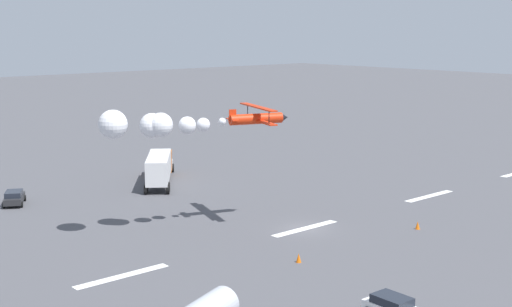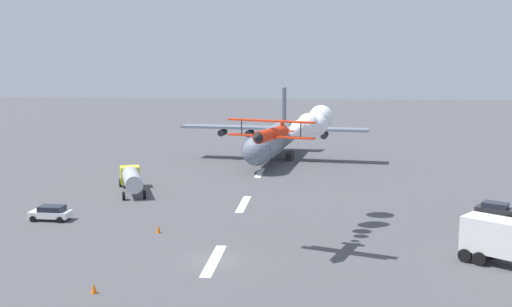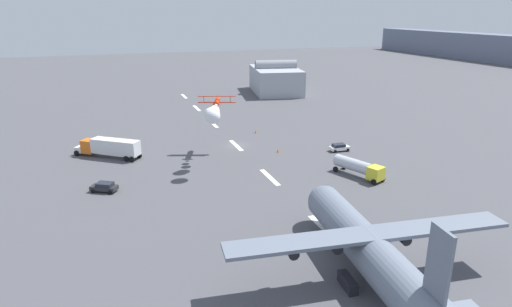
{
  "view_description": "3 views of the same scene",
  "coord_description": "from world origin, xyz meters",
  "px_view_note": "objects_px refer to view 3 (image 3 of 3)",
  "views": [
    {
      "loc": [
        46.52,
        45.82,
        18.76
      ],
      "look_at": [
        2.2,
        -4.51,
        6.84
      ],
      "focal_mm": 50.24,
      "sensor_mm": 36.0,
      "label": 1
    },
    {
      "loc": [
        -46.29,
        -8.18,
        15.96
      ],
      "look_at": [
        33.93,
        0.0,
        3.7
      ],
      "focal_mm": 42.0,
      "sensor_mm": 36.0,
      "label": 2
    },
    {
      "loc": [
        85.15,
        -25.73,
        27.39
      ],
      "look_at": [
        17.37,
        -1.68,
        3.75
      ],
      "focal_mm": 30.64,
      "sensor_mm": 36.0,
      "label": 3
    }
  ],
  "objects_px": {
    "fuel_tanker_truck": "(359,167)",
    "followme_car_yellow": "(104,187)",
    "traffic_cone_far": "(278,151)",
    "stunt_biplane_red": "(213,112)",
    "cargo_transport_plane": "(364,244)",
    "traffic_cone_near": "(256,132)",
    "airport_staff_sedan": "(339,147)",
    "semi_truck_orange": "(109,147)"
  },
  "relations": [
    {
      "from": "stunt_biplane_red",
      "to": "fuel_tanker_truck",
      "type": "xyz_separation_m",
      "value": [
        13.79,
        21.96,
        -8.43
      ]
    },
    {
      "from": "traffic_cone_near",
      "to": "followme_car_yellow",
      "type": "bearing_deg",
      "value": -54.27
    },
    {
      "from": "followme_car_yellow",
      "to": "fuel_tanker_truck",
      "type": "bearing_deg",
      "value": 79.4
    },
    {
      "from": "semi_truck_orange",
      "to": "fuel_tanker_truck",
      "type": "distance_m",
      "value": 47.47
    },
    {
      "from": "followme_car_yellow",
      "to": "traffic_cone_near",
      "type": "xyz_separation_m",
      "value": [
        -24.56,
        34.15,
        -0.44
      ]
    },
    {
      "from": "fuel_tanker_truck",
      "to": "traffic_cone_far",
      "type": "xyz_separation_m",
      "value": [
        -17.19,
        -7.97,
        -1.37
      ]
    },
    {
      "from": "semi_truck_orange",
      "to": "followme_car_yellow",
      "type": "bearing_deg",
      "value": -4.66
    },
    {
      "from": "airport_staff_sedan",
      "to": "followme_car_yellow",
      "type": "bearing_deg",
      "value": -82.47
    },
    {
      "from": "cargo_transport_plane",
      "to": "traffic_cone_near",
      "type": "distance_m",
      "value": 58.28
    },
    {
      "from": "semi_truck_orange",
      "to": "followme_car_yellow",
      "type": "xyz_separation_m",
      "value": [
        17.58,
        -1.43,
        -1.3
      ]
    },
    {
      "from": "stunt_biplane_red",
      "to": "semi_truck_orange",
      "type": "height_order",
      "value": "stunt_biplane_red"
    },
    {
      "from": "followme_car_yellow",
      "to": "traffic_cone_near",
      "type": "relative_size",
      "value": 5.98
    },
    {
      "from": "fuel_tanker_truck",
      "to": "followme_car_yellow",
      "type": "xyz_separation_m",
      "value": [
        -7.77,
        -41.56,
        -0.93
      ]
    },
    {
      "from": "cargo_transport_plane",
      "to": "followme_car_yellow",
      "type": "distance_m",
      "value": 42.2
    },
    {
      "from": "semi_truck_orange",
      "to": "airport_staff_sedan",
      "type": "height_order",
      "value": "semi_truck_orange"
    },
    {
      "from": "cargo_transport_plane",
      "to": "traffic_cone_near",
      "type": "xyz_separation_m",
      "value": [
        -57.63,
        8.07,
        -3.16
      ]
    },
    {
      "from": "fuel_tanker_truck",
      "to": "traffic_cone_near",
      "type": "relative_size",
      "value": 12.8
    },
    {
      "from": "fuel_tanker_truck",
      "to": "traffic_cone_near",
      "type": "distance_m",
      "value": 33.2
    },
    {
      "from": "stunt_biplane_red",
      "to": "traffic_cone_far",
      "type": "xyz_separation_m",
      "value": [
        -3.4,
        14.0,
        -9.8
      ]
    },
    {
      "from": "cargo_transport_plane",
      "to": "stunt_biplane_red",
      "type": "bearing_deg",
      "value": -170.58
    },
    {
      "from": "stunt_biplane_red",
      "to": "airport_staff_sedan",
      "type": "bearing_deg",
      "value": 90.08
    },
    {
      "from": "airport_staff_sedan",
      "to": "semi_truck_orange",
      "type": "bearing_deg",
      "value": -104.6
    },
    {
      "from": "fuel_tanker_truck",
      "to": "airport_staff_sedan",
      "type": "relative_size",
      "value": 2.33
    },
    {
      "from": "airport_staff_sedan",
      "to": "traffic_cone_far",
      "type": "distance_m",
      "value": 12.6
    },
    {
      "from": "stunt_biplane_red",
      "to": "semi_truck_orange",
      "type": "relative_size",
      "value": 1.39
    },
    {
      "from": "cargo_transport_plane",
      "to": "traffic_cone_near",
      "type": "height_order",
      "value": "cargo_transport_plane"
    },
    {
      "from": "cargo_transport_plane",
      "to": "semi_truck_orange",
      "type": "xyz_separation_m",
      "value": [
        -50.65,
        -24.64,
        -1.42
      ]
    },
    {
      "from": "semi_truck_orange",
      "to": "stunt_biplane_red",
      "type": "bearing_deg",
      "value": 57.49
    },
    {
      "from": "stunt_biplane_red",
      "to": "traffic_cone_near",
      "type": "distance_m",
      "value": 25.53
    },
    {
      "from": "fuel_tanker_truck",
      "to": "traffic_cone_far",
      "type": "bearing_deg",
      "value": -155.13
    },
    {
      "from": "fuel_tanker_truck",
      "to": "traffic_cone_near",
      "type": "xyz_separation_m",
      "value": [
        -32.34,
        -7.41,
        -1.37
      ]
    },
    {
      "from": "traffic_cone_near",
      "to": "traffic_cone_far",
      "type": "bearing_deg",
      "value": -2.11
    },
    {
      "from": "stunt_biplane_red",
      "to": "cargo_transport_plane",
      "type": "bearing_deg",
      "value": 9.42
    },
    {
      "from": "stunt_biplane_red",
      "to": "fuel_tanker_truck",
      "type": "relative_size",
      "value": 1.82
    },
    {
      "from": "traffic_cone_far",
      "to": "airport_staff_sedan",
      "type": "bearing_deg",
      "value": 74.49
    },
    {
      "from": "cargo_transport_plane",
      "to": "airport_staff_sedan",
      "type": "bearing_deg",
      "value": 153.33
    },
    {
      "from": "followme_car_yellow",
      "to": "airport_staff_sedan",
      "type": "bearing_deg",
      "value": 97.53
    },
    {
      "from": "cargo_transport_plane",
      "to": "fuel_tanker_truck",
      "type": "xyz_separation_m",
      "value": [
        -25.3,
        15.48,
        -1.79
      ]
    },
    {
      "from": "followme_car_yellow",
      "to": "traffic_cone_far",
      "type": "distance_m",
      "value": 34.89
    },
    {
      "from": "stunt_biplane_red",
      "to": "traffic_cone_far",
      "type": "relative_size",
      "value": 23.32
    },
    {
      "from": "traffic_cone_near",
      "to": "fuel_tanker_truck",
      "type": "bearing_deg",
      "value": 12.91
    },
    {
      "from": "cargo_transport_plane",
      "to": "followme_car_yellow",
      "type": "height_order",
      "value": "cargo_transport_plane"
    }
  ]
}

